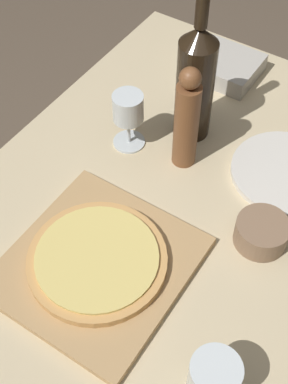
{
  "coord_description": "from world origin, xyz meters",
  "views": [
    {
      "loc": [
        0.34,
        -0.61,
        1.7
      ],
      "look_at": [
        -0.04,
        -0.02,
        0.83
      ],
      "focal_mm": 50.0,
      "sensor_mm": 36.0,
      "label": 1
    }
  ],
  "objects_px": {
    "wine_bottle": "(195,82)",
    "wine_glass": "(128,111)",
    "pepper_mill": "(187,120)",
    "small_bowl": "(262,233)",
    "pizza": "(97,260)"
  },
  "relations": [
    {
      "from": "pepper_mill",
      "to": "pizza",
      "type": "bearing_deg",
      "value": -89.24
    },
    {
      "from": "wine_bottle",
      "to": "pepper_mill",
      "type": "distance_m",
      "value": 0.1
    },
    {
      "from": "small_bowl",
      "to": "pepper_mill",
      "type": "bearing_deg",
      "value": 156.31
    },
    {
      "from": "wine_bottle",
      "to": "small_bowl",
      "type": "distance_m",
      "value": 0.37
    },
    {
      "from": "wine_bottle",
      "to": "pepper_mill",
      "type": "relative_size",
      "value": 1.43
    },
    {
      "from": "small_bowl",
      "to": "wine_glass",
      "type": "bearing_deg",
      "value": 167.51
    },
    {
      "from": "pizza",
      "to": "pepper_mill",
      "type": "height_order",
      "value": "pepper_mill"
    },
    {
      "from": "pepper_mill",
      "to": "small_bowl",
      "type": "distance_m",
      "value": 0.29
    },
    {
      "from": "pizza",
      "to": "wine_glass",
      "type": "xyz_separation_m",
      "value": [
        -0.14,
        0.32,
        0.07
      ]
    },
    {
      "from": "wine_bottle",
      "to": "wine_glass",
      "type": "xyz_separation_m",
      "value": [
        -0.1,
        -0.12,
        -0.05
      ]
    },
    {
      "from": "wine_glass",
      "to": "pizza",
      "type": "bearing_deg",
      "value": -66.1
    },
    {
      "from": "pizza",
      "to": "wine_bottle",
      "type": "distance_m",
      "value": 0.46
    },
    {
      "from": "wine_bottle",
      "to": "pepper_mill",
      "type": "bearing_deg",
      "value": -70.1
    },
    {
      "from": "pepper_mill",
      "to": "wine_glass",
      "type": "distance_m",
      "value": 0.14
    },
    {
      "from": "wine_bottle",
      "to": "wine_glass",
      "type": "relative_size",
      "value": 2.6
    }
  ]
}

